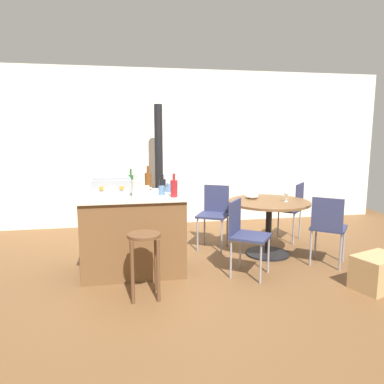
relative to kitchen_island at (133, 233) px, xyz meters
The scene contains 22 objects.
ground_plane 0.82m from the kitchen_island, ahead, with size 8.80×8.80×0.00m, color brown.
back_wall 2.51m from the kitchen_island, 73.48° to the left, with size 8.00×0.10×2.70m, color silver.
kitchen_island is the anchor object (origin of this frame).
wooden_stool 0.73m from the kitchen_island, 83.35° to the right, with size 0.33×0.33×0.65m.
dining_table 1.81m from the kitchen_island, ahead, with size 1.07×1.07×0.73m.
folding_chair_near 2.35m from the kitchen_island, ahead, with size 0.56×0.56×0.87m.
folding_chair_far 2.48m from the kitchen_island, 18.50° to the left, with size 0.57×0.57×0.88m.
folding_chair_left 1.35m from the kitchen_island, 31.25° to the left, with size 0.54×0.54×0.88m.
folding_chair_right 1.29m from the kitchen_island, 16.01° to the right, with size 0.56×0.56×0.86m.
wood_stove 1.78m from the kitchen_island, 74.48° to the left, with size 0.44×0.45×2.07m.
toolbox 0.60m from the kitchen_island, behind, with size 0.44×0.22×0.19m.
bottle_0 0.77m from the kitchen_island, 32.23° to the right, with size 0.08×0.08×0.26m.
bottle_1 0.68m from the kitchen_island, 27.16° to the left, with size 0.08×0.08×0.20m.
bottle_2 0.64m from the kitchen_island, 42.76° to the left, with size 0.08×0.08×0.30m.
bottle_3 0.60m from the kitchen_island, 92.18° to the left, with size 0.06×0.06×0.27m.
bottle_4 0.61m from the kitchen_island, 82.53° to the right, with size 0.08×0.08×0.27m.
cup_0 0.62m from the kitchen_island, 20.15° to the right, with size 0.11×0.07×0.10m.
cup_1 0.53m from the kitchen_island, 15.29° to the right, with size 0.12×0.08×0.10m.
cup_2 0.67m from the kitchen_island, ahead, with size 0.11×0.07×0.11m.
wine_glass 2.03m from the kitchen_island, ahead, with size 0.07×0.07×0.14m.
serving_bowl 1.72m from the kitchen_island, 16.66° to the left, with size 0.18×0.18×0.07m, color white.
cardboard_box 2.70m from the kitchen_island, 21.34° to the right, with size 0.50×0.35×0.35m, color tan.
Camera 1 is at (-0.76, -4.07, 1.63)m, focal length 34.14 mm.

